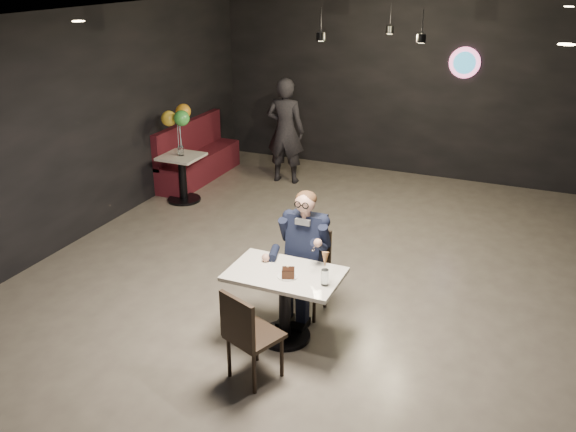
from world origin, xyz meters
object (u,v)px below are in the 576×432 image
at_px(seated_man, 306,252).
at_px(sundae_glass, 325,277).
at_px(passerby, 285,131).
at_px(main_table, 285,306).
at_px(chair_near, 255,334).
at_px(booth_bench, 199,151).
at_px(side_table, 183,178).
at_px(balloon_vase, 181,151).
at_px(chair_far, 305,274).

xyz_separation_m(seated_man, sundae_glass, (0.44, -0.63, 0.11)).
bearing_deg(passerby, sundae_glass, 112.23).
height_order(main_table, chair_near, chair_near).
xyz_separation_m(booth_bench, side_table, (0.30, -1.00, -0.13)).
xyz_separation_m(booth_bench, passerby, (1.41, 0.49, 0.39)).
bearing_deg(balloon_vase, chair_near, -49.66).
distance_m(main_table, balloon_vase, 4.16).
distance_m(main_table, chair_far, 0.56).
bearing_deg(passerby, chair_near, 105.09).
xyz_separation_m(seated_man, balloon_vase, (-3.00, 2.31, 0.10)).
distance_m(chair_far, seated_man, 0.26).
bearing_deg(seated_man, main_table, -90.00).
height_order(main_table, booth_bench, booth_bench).
xyz_separation_m(main_table, balloon_vase, (-3.00, 2.86, 0.45)).
xyz_separation_m(main_table, chair_far, (-0.00, 0.55, 0.09)).
height_order(main_table, balloon_vase, balloon_vase).
bearing_deg(balloon_vase, seated_man, -37.57).
bearing_deg(booth_bench, sundae_glass, -46.47).
bearing_deg(seated_man, chair_near, -90.00).
height_order(chair_near, sundae_glass, chair_near).
distance_m(seated_man, side_table, 3.80).
bearing_deg(main_table, seated_man, 90.00).
bearing_deg(seated_man, sundae_glass, -54.99).
xyz_separation_m(chair_far, booth_bench, (-3.30, 3.31, 0.04)).
relative_size(sundae_glass, passerby, 0.09).
height_order(chair_near, side_table, chair_near).
relative_size(main_table, chair_near, 1.20).
distance_m(chair_far, passerby, 4.26).
relative_size(booth_bench, balloon_vase, 14.01).
xyz_separation_m(chair_near, sundae_glass, (0.44, 0.59, 0.37)).
relative_size(main_table, passerby, 0.62).
distance_m(main_table, side_table, 4.14).
relative_size(main_table, chair_far, 1.20).
relative_size(chair_far, passerby, 0.52).
xyz_separation_m(chair_far, sundae_glass, (0.44, -0.63, 0.37)).
height_order(sundae_glass, side_table, sundae_glass).
height_order(sundae_glass, balloon_vase, sundae_glass).
bearing_deg(sundae_glass, balloon_vase, 139.51).
bearing_deg(chair_near, chair_far, 111.46).
xyz_separation_m(chair_near, booth_bench, (-3.30, 4.53, 0.04)).
bearing_deg(side_table, seated_man, -37.57).
relative_size(seated_man, sundae_glass, 9.04).
height_order(chair_far, side_table, chair_far).
bearing_deg(booth_bench, side_table, -73.30).
relative_size(sundae_glass, balloon_vase, 1.11).
xyz_separation_m(chair_near, balloon_vase, (-3.00, 3.53, 0.36)).
relative_size(main_table, sundae_glass, 6.91).
bearing_deg(side_table, chair_near, -49.66).
relative_size(seated_man, passerby, 0.81).
height_order(chair_far, chair_near, same).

